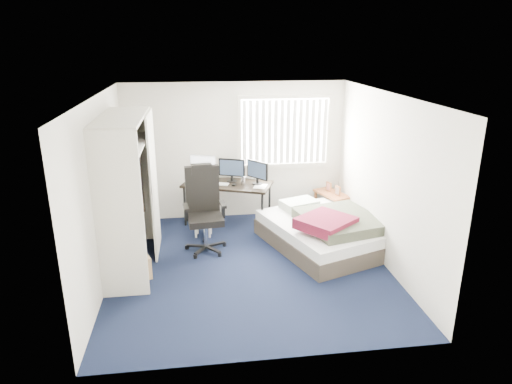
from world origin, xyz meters
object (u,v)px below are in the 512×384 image
at_px(office_chair, 204,218).
at_px(nightstand, 332,196).
at_px(desk, 228,181).
at_px(bed, 324,231).

relative_size(office_chair, nightstand, 1.70).
bearing_deg(nightstand, office_chair, -157.48).
height_order(desk, office_chair, office_chair).
xyz_separation_m(desk, nightstand, (1.93, -0.05, -0.35)).
bearing_deg(office_chair, nightstand, 22.52).
bearing_deg(nightstand, desk, 178.61).
bearing_deg(desk, office_chair, -113.77).
xyz_separation_m(desk, bed, (1.45, -1.25, -0.51)).
distance_m(nightstand, bed, 1.30).
height_order(nightstand, bed, nightstand).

